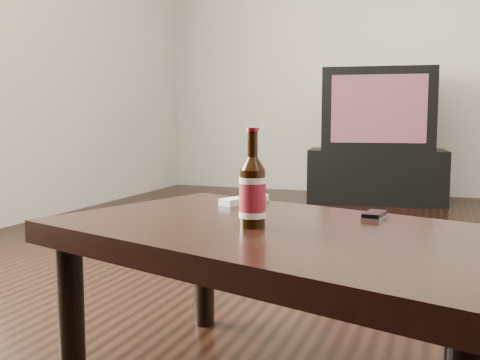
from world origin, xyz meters
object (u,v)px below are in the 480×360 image
(coffee_table, at_px, (286,251))
(phone, at_px, (375,215))
(remote, at_px, (244,200))
(tv, at_px, (378,109))
(tv_stand, at_px, (376,176))
(beer_bottle, at_px, (253,192))

(coffee_table, relative_size, phone, 13.06)
(remote, bearing_deg, tv, 112.42)
(coffee_table, bearing_deg, remote, 124.04)
(tv_stand, distance_m, phone, 3.11)
(tv_stand, relative_size, coffee_table, 0.84)
(phone, bearing_deg, beer_bottle, -131.67)
(tv_stand, bearing_deg, coffee_table, -94.38)
(tv_stand, relative_size, remote, 6.04)
(tv, bearing_deg, remote, -98.16)
(tv, relative_size, phone, 9.36)
(tv_stand, bearing_deg, tv, -90.00)
(coffee_table, relative_size, remote, 7.22)
(tv, bearing_deg, beer_bottle, -95.67)
(tv_stand, xyz_separation_m, tv, (0.00, -0.00, 0.52))
(tv, height_order, beer_bottle, tv)
(tv_stand, distance_m, tv, 0.52)
(tv_stand, bearing_deg, beer_bottle, -95.67)
(beer_bottle, xyz_separation_m, phone, (0.25, 0.21, -0.07))
(beer_bottle, height_order, remote, beer_bottle)
(tv, xyz_separation_m, phone, (0.34, -3.09, -0.31))
(coffee_table, xyz_separation_m, remote, (-0.21, 0.31, 0.06))
(coffee_table, bearing_deg, phone, 47.28)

